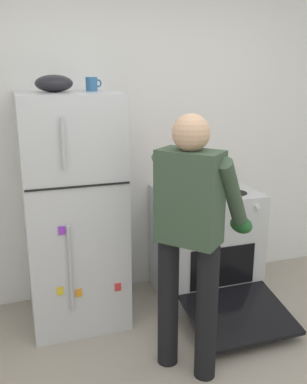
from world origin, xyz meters
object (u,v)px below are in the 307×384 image
object	(u,v)px
coffee_mug	(92,84)
stove_range	(206,244)
mixing_bowl	(54,83)
pepper_mill	(229,172)
refrigerator	(73,211)
person_cook	(191,226)
red_pot	(191,185)

from	to	relation	value
coffee_mug	stove_range	bearing A→B (deg)	-4.40
mixing_bowl	stove_range	bearing A→B (deg)	-0.89
pepper_mill	mixing_bowl	world-z (taller)	mixing_bowl
refrigerator	coffee_mug	bearing A→B (deg)	15.40
person_cook	red_pot	world-z (taller)	person_cook
refrigerator	coffee_mug	world-z (taller)	coffee_mug
mixing_bowl	pepper_mill	bearing A→B (deg)	7.89
refrigerator	coffee_mug	xyz separation A→B (m)	(0.18, 0.05, 0.89)
red_pot	coffee_mug	world-z (taller)	coffee_mug
person_cook	coffee_mug	size ratio (longest dim) A/B	14.28
red_pot	mixing_bowl	xyz separation A→B (m)	(-0.98, 0.05, 0.77)
person_cook	refrigerator	bearing A→B (deg)	124.27
person_cook	coffee_mug	world-z (taller)	coffee_mug
stove_range	red_pot	size ratio (longest dim) A/B	3.38
pepper_mill	mixing_bowl	distance (m)	1.64
refrigerator	person_cook	bearing A→B (deg)	-55.73
person_cook	pepper_mill	distance (m)	1.30
stove_range	person_cook	world-z (taller)	person_cook
stove_range	pepper_mill	world-z (taller)	pepper_mill
stove_range	red_pot	distance (m)	0.55
refrigerator	stove_range	size ratio (longest dim) A/B	1.39
red_pot	coffee_mug	size ratio (longest dim) A/B	3.19
person_cook	pepper_mill	xyz separation A→B (m)	(0.80, 1.03, 0.03)
coffee_mug	pepper_mill	size ratio (longest dim) A/B	0.71
stove_range	coffee_mug	bearing A→B (deg)	175.60
refrigerator	pepper_mill	world-z (taller)	refrigerator
person_cook	mixing_bowl	distance (m)	1.31
person_cook	mixing_bowl	xyz separation A→B (m)	(-0.65, 0.83, 0.79)
person_cook	red_pot	size ratio (longest dim) A/B	4.48
red_pot	pepper_mill	xyz separation A→B (m)	(0.46, 0.25, 0.02)
coffee_mug	mixing_bowl	xyz separation A→B (m)	(-0.26, -0.05, 0.01)
mixing_bowl	coffee_mug	bearing A→B (deg)	10.78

